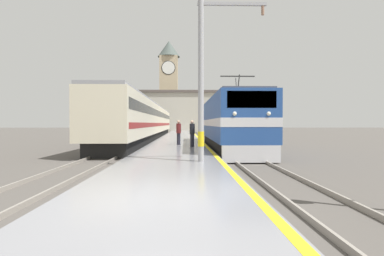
{
  "coord_description": "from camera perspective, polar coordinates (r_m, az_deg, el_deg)",
  "views": [
    {
      "loc": [
        0.53,
        -6.24,
        1.93
      ],
      "look_at": [
        1.34,
        26.79,
        1.42
      ],
      "focal_mm": 28.0,
      "sensor_mm": 36.0,
      "label": 1
    }
  ],
  "objects": [
    {
      "name": "ground_plane",
      "position": [
        36.29,
        -2.25,
        -2.16
      ],
      "size": [
        200.0,
        200.0,
        0.0
      ],
      "primitive_type": "plane",
      "color": "#514C47"
    },
    {
      "name": "platform",
      "position": [
        31.29,
        -2.38,
        -2.28
      ],
      "size": [
        4.27,
        140.0,
        0.41
      ],
      "color": "gray",
      "rests_on": "ground"
    },
    {
      "name": "rail_track_near",
      "position": [
        31.45,
        4.3,
        -2.58
      ],
      "size": [
        2.84,
        140.0,
        0.16
      ],
      "color": "#514C47",
      "rests_on": "ground"
    },
    {
      "name": "rail_track_far",
      "position": [
        31.6,
        -9.35,
        -2.57
      ],
      "size": [
        2.83,
        140.0,
        0.16
      ],
      "color": "#514C47",
      "rests_on": "ground"
    },
    {
      "name": "locomotive_train",
      "position": [
        21.64,
        6.89,
        0.88
      ],
      "size": [
        2.92,
        15.31,
        4.74
      ],
      "color": "black",
      "rests_on": "ground"
    },
    {
      "name": "passenger_train",
      "position": [
        36.7,
        -8.24,
        1.32
      ],
      "size": [
        2.92,
        42.45,
        4.12
      ],
      "color": "black",
      "rests_on": "ground"
    },
    {
      "name": "catenary_mast",
      "position": [
        12.15,
        2.36,
        10.68
      ],
      "size": [
        2.77,
        0.25,
        7.09
      ],
      "color": "#9E9EA3",
      "rests_on": "platform"
    },
    {
      "name": "person_on_platform",
      "position": [
        21.29,
        -2.57,
        -0.75
      ],
      "size": [
        0.34,
        0.34,
        1.74
      ],
      "color": "#23232D",
      "rests_on": "platform"
    },
    {
      "name": "second_waiting_passenger",
      "position": [
        19.55,
        0.03,
        -0.91
      ],
      "size": [
        0.34,
        0.34,
        1.73
      ],
      "color": "#23232D",
      "rests_on": "platform"
    },
    {
      "name": "clock_tower",
      "position": [
        78.07,
        -4.42,
        8.61
      ],
      "size": [
        5.68,
        5.68,
        23.11
      ],
      "color": "tan",
      "rests_on": "ground"
    },
    {
      "name": "station_building",
      "position": [
        65.6,
        -1.01,
        3.11
      ],
      "size": [
        26.14,
        7.01,
        8.89
      ],
      "color": "#B7B2A3",
      "rests_on": "ground"
    }
  ]
}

